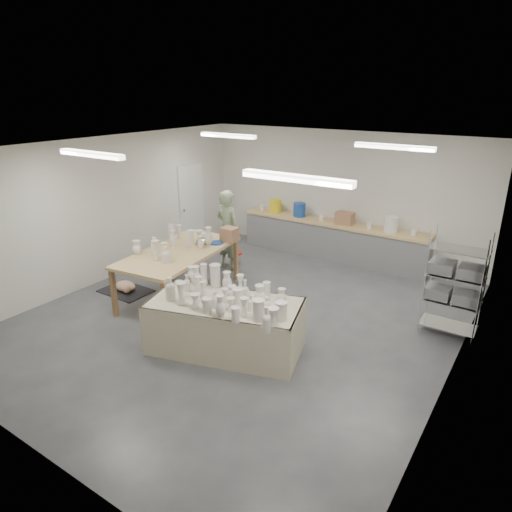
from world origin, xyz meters
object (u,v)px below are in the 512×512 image
Objects in this scene: work_table at (183,250)px; potter at (228,230)px; drying_table at (225,324)px; red_stool at (236,254)px.

potter reaches higher than work_table.
drying_table is 7.97× the size of red_stool.
red_stool is at bearing 88.04° from work_table.
drying_table is at bearing -37.96° from work_table.
drying_table is 3.53m from potter.
work_table is at bearing -85.34° from red_stool.
potter reaches higher than red_stool.
red_stool is at bearing 107.00° from drying_table.
drying_table reaches higher than red_stool.
work_table is 2.07m from red_stool.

